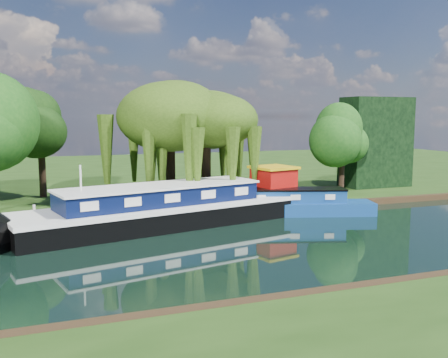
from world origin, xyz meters
name	(u,v)px	position (x,y,z in m)	size (l,w,h in m)	color
ground	(239,247)	(0.00, 0.00, 0.00)	(120.00, 120.00, 0.00)	black
far_bank	(128,173)	(0.00, 34.00, 0.23)	(120.00, 52.00, 0.45)	#1A350E
dutch_barge	(179,207)	(-1.45, 6.55, 1.05)	(20.60, 8.85, 4.24)	black
narrowboat	(276,205)	(5.62, 7.07, 0.70)	(13.53, 6.17, 1.97)	navy
willow_left	(170,119)	(-0.40, 12.67, 6.60)	(7.06, 7.06, 8.47)	black
willow_right	(206,129)	(1.87, 11.09, 5.82)	(6.04, 6.04, 7.36)	black
tree_far_mid	(40,128)	(-9.39, 18.03, 5.83)	(4.76, 4.76, 7.79)	black
tree_far_right	(343,139)	(14.25, 12.14, 4.85)	(3.89, 3.89, 6.37)	black
conifer_hedge	(376,142)	(19.00, 14.00, 4.45)	(6.00, 3.00, 8.00)	black
lamppost	(191,177)	(0.50, 10.50, 2.42)	(0.36, 0.36, 2.56)	silver
mooring_posts	(185,203)	(-0.50, 8.40, 0.95)	(19.16, 0.16, 1.00)	silver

